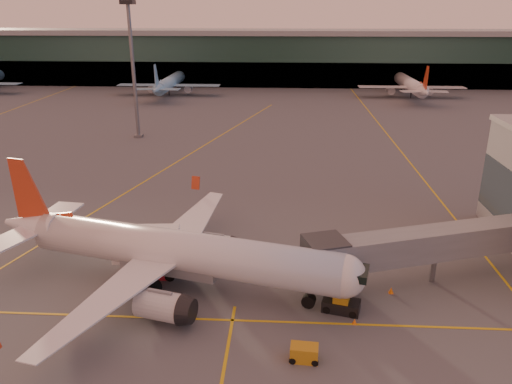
# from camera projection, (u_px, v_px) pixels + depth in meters

# --- Properties ---
(ground) EXTENTS (600.00, 600.00, 0.00)m
(ground) POSITION_uv_depth(u_px,v_px,m) (158.00, 358.00, 36.60)
(ground) COLOR #4C4F54
(ground) RESTS_ON ground
(taxi_markings) EXTENTS (100.12, 173.00, 0.01)m
(taxi_markings) POSITION_uv_depth(u_px,v_px,m) (180.00, 171.00, 78.66)
(taxi_markings) COLOR gold
(taxi_markings) RESTS_ON ground
(terminal) EXTENTS (400.00, 20.00, 17.60)m
(terminal) POSITION_uv_depth(u_px,v_px,m) (259.00, 57.00, 166.39)
(terminal) COLOR #19382D
(terminal) RESTS_ON ground
(mast_west_near) EXTENTS (2.40, 2.40, 25.60)m
(mast_west_near) POSITION_uv_depth(u_px,v_px,m) (132.00, 60.00, 94.35)
(mast_west_near) COLOR slate
(mast_west_near) RESTS_ON ground
(distant_aircraft_row) EXTENTS (225.00, 34.00, 13.00)m
(distant_aircraft_row) POSITION_uv_depth(u_px,v_px,m) (76.00, 94.00, 150.01)
(distant_aircraft_row) COLOR #7EB3D3
(distant_aircraft_row) RESTS_ON ground
(main_airplane) EXTENTS (35.32, 32.19, 10.81)m
(main_airplane) POSITION_uv_depth(u_px,v_px,m) (170.00, 251.00, 45.01)
(main_airplane) COLOR white
(main_airplane) RESTS_ON ground
(jet_bridge) EXTENTS (25.67, 11.07, 5.51)m
(jet_bridge) POSITION_uv_depth(u_px,v_px,m) (449.00, 243.00, 46.03)
(jet_bridge) COLOR slate
(jet_bridge) RESTS_ON ground
(catering_truck) EXTENTS (6.32, 3.20, 4.75)m
(catering_truck) POSITION_uv_depth(u_px,v_px,m) (148.00, 249.00, 47.16)
(catering_truck) COLOR red
(catering_truck) RESTS_ON ground
(gpu_cart) EXTENTS (2.17, 1.41, 1.21)m
(gpu_cart) POSITION_uv_depth(u_px,v_px,m) (304.00, 353.00, 36.17)
(gpu_cart) COLOR #B98217
(gpu_cart) RESTS_ON ground
(pushback_tug) EXTENTS (3.43, 2.41, 1.60)m
(pushback_tug) POSITION_uv_depth(u_px,v_px,m) (341.00, 304.00, 42.07)
(pushback_tug) COLOR black
(pushback_tug) RESTS_ON ground
(cone_nose) EXTENTS (0.46, 0.46, 0.59)m
(cone_nose) POSITION_uv_depth(u_px,v_px,m) (391.00, 290.00, 44.84)
(cone_nose) COLOR orange
(cone_nose) RESTS_ON ground
(cone_wing_left) EXTENTS (0.49, 0.49, 0.63)m
(cone_wing_left) POSITION_uv_depth(u_px,v_px,m) (201.00, 208.00, 63.34)
(cone_wing_left) COLOR orange
(cone_wing_left) RESTS_ON ground
(cone_fwd) EXTENTS (0.38, 0.38, 0.48)m
(cone_fwd) POSITION_uv_depth(u_px,v_px,m) (355.00, 321.00, 40.47)
(cone_fwd) COLOR orange
(cone_fwd) RESTS_ON ground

